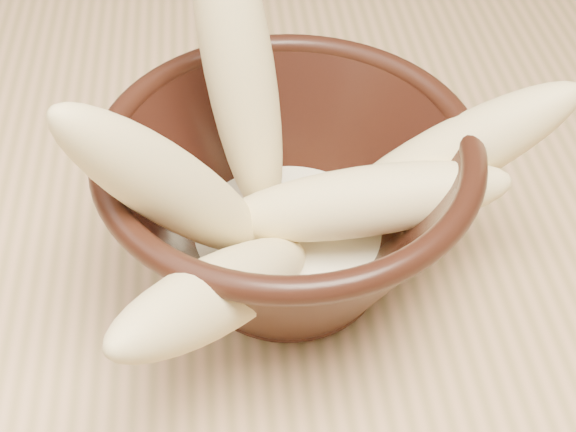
{
  "coord_description": "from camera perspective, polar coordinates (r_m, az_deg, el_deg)",
  "views": [
    {
      "loc": [
        0.04,
        -0.41,
        1.13
      ],
      "look_at": [
        0.08,
        -0.09,
        0.8
      ],
      "focal_mm": 50.0,
      "sensor_mm": 36.0,
      "label": 1
    }
  ],
  "objects": [
    {
      "name": "banana_across",
      "position": [
        0.43,
        5.21,
        1.0
      ],
      "size": [
        0.17,
        0.06,
        0.07
      ],
      "primitive_type": "ellipsoid",
      "rotation": [
        1.35,
        0.0,
        1.45
      ],
      "color": "#F4D590",
      "rests_on": "bowl"
    },
    {
      "name": "milk_puddle",
      "position": [
        0.47,
        -0.0,
        -1.56
      ],
      "size": [
        0.12,
        0.12,
        0.02
      ],
      "primitive_type": "cylinder",
      "color": "#F6ECC6",
      "rests_on": "bowl"
    },
    {
      "name": "banana_right",
      "position": [
        0.45,
        11.17,
        4.01
      ],
      "size": [
        0.15,
        0.04,
        0.12
      ],
      "primitive_type": "ellipsoid",
      "rotation": [
        0.95,
        0.0,
        1.52
      ],
      "color": "#F4D590",
      "rests_on": "bowl"
    },
    {
      "name": "table",
      "position": [
        0.61,
        -7.93,
        -3.32
      ],
      "size": [
        1.2,
        0.8,
        0.75
      ],
      "color": "tan",
      "rests_on": "ground"
    },
    {
      "name": "bowl",
      "position": [
        0.45,
        -0.0,
        0.87
      ],
      "size": [
        0.21,
        0.21,
        0.11
      ],
      "rotation": [
        0.0,
        0.0,
        -0.37
      ],
      "color": "black",
      "rests_on": "table"
    },
    {
      "name": "banana_upright",
      "position": [
        0.43,
        -3.49,
        10.55
      ],
      "size": [
        0.07,
        0.1,
        0.19
      ],
      "primitive_type": "ellipsoid",
      "rotation": [
        0.33,
        0.0,
        3.5
      ],
      "color": "#F4D590",
      "rests_on": "bowl"
    },
    {
      "name": "banana_front",
      "position": [
        0.38,
        -4.79,
        -5.42
      ],
      "size": [
        0.13,
        0.15,
        0.11
      ],
      "primitive_type": "ellipsoid",
      "rotation": [
        1.08,
        0.0,
        -0.65
      ],
      "color": "#F4D590",
      "rests_on": "bowl"
    },
    {
      "name": "banana_left",
      "position": [
        0.39,
        -8.26,
        1.98
      ],
      "size": [
        0.13,
        0.09,
        0.16
      ],
      "primitive_type": "ellipsoid",
      "rotation": [
        0.62,
        0.0,
        -1.1
      ],
      "color": "#F4D590",
      "rests_on": "bowl"
    }
  ]
}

